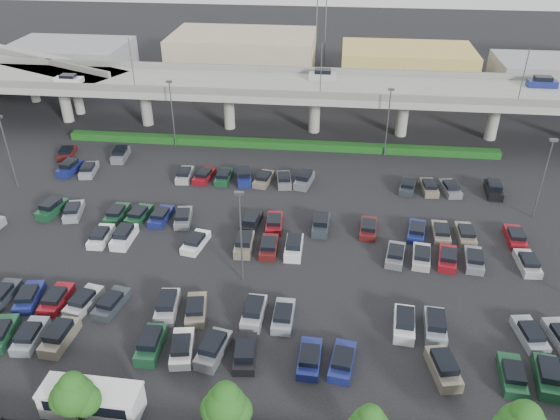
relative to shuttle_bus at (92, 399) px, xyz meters
name	(u,v)px	position (x,y,z in m)	size (l,w,h in m)	color
ground	(255,237)	(8.60, 25.26, -1.33)	(280.00, 280.00, 0.00)	black
overpass	(283,89)	(8.43, 57.27, 5.64)	(150.00, 13.00, 15.80)	gray
on_ramp	(10,61)	(-43.50, 68.31, 5.53)	(50.93, 30.13, 8.80)	gray
hedge	(279,144)	(8.60, 50.26, -0.78)	(66.00, 1.60, 1.10)	#103711
tree_row	(207,404)	(9.31, -1.27, 2.19)	(65.07, 3.66, 5.94)	#332316
shuttle_bus	(92,399)	(0.00, 0.00, 0.00)	(7.66, 2.79, 2.44)	white
parked_cars	(243,251)	(7.91, 21.39, -0.72)	(62.99, 41.65, 1.67)	#736C5A
light_poles	(220,179)	(4.48, 27.26, 4.91)	(66.90, 48.38, 10.30)	#4F4F54
distant_buildings	(358,60)	(20.98, 87.07, 2.41)	(138.00, 24.00, 9.00)	gray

